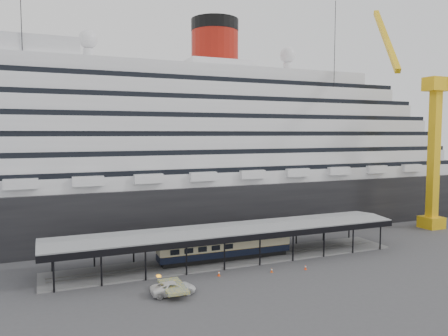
# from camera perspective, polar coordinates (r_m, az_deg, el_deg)

# --- Properties ---
(ground) EXTENTS (200.00, 200.00, 0.00)m
(ground) POSITION_cam_1_polar(r_m,az_deg,el_deg) (65.44, 2.77, -13.07)
(ground) COLOR #3E3E41
(ground) RESTS_ON ground
(cruise_ship) EXTENTS (130.00, 30.00, 43.90)m
(cruise_ship) POSITION_cam_1_polar(r_m,az_deg,el_deg) (92.28, -5.79, 3.63)
(cruise_ship) COLOR black
(cruise_ship) RESTS_ON ground
(platform_canopy) EXTENTS (56.00, 9.18, 5.30)m
(platform_canopy) POSITION_cam_1_polar(r_m,az_deg,el_deg) (69.15, 0.96, -10.06)
(platform_canopy) COLOR slate
(platform_canopy) RESTS_ON ground
(crane_yellow) EXTENTS (23.83, 18.78, 47.60)m
(crane_yellow) POSITION_cam_1_polar(r_m,az_deg,el_deg) (99.71, 25.22, 4.21)
(crane_yellow) COLOR yellow
(crane_yellow) RESTS_ON ground
(port_truck) EXTENTS (5.65, 2.71, 1.56)m
(port_truck) POSITION_cam_1_polar(r_m,az_deg,el_deg) (56.11, -6.64, -15.31)
(port_truck) COLOR silver
(port_truck) RESTS_ON ground
(pullman_carriage) EXTENTS (21.36, 3.04, 20.94)m
(pullman_carriage) POSITION_cam_1_polar(r_m,az_deg,el_deg) (68.71, 0.18, -9.99)
(pullman_carriage) COLOR black
(pullman_carriage) RESTS_ON ground
(traffic_cone_left) EXTENTS (0.50, 0.50, 0.77)m
(traffic_cone_left) POSITION_cam_1_polar(r_m,az_deg,el_deg) (62.42, -0.68, -13.58)
(traffic_cone_left) COLOR #F1470D
(traffic_cone_left) RESTS_ON ground
(traffic_cone_mid) EXTENTS (0.42, 0.42, 0.68)m
(traffic_cone_mid) POSITION_cam_1_polar(r_m,az_deg,el_deg) (64.28, 6.25, -13.11)
(traffic_cone_mid) COLOR #E7510C
(traffic_cone_mid) RESTS_ON ground
(traffic_cone_right) EXTENTS (0.45, 0.45, 0.72)m
(traffic_cone_right) POSITION_cam_1_polar(r_m,az_deg,el_deg) (66.20, 10.59, -12.62)
(traffic_cone_right) COLOR #F1370D
(traffic_cone_right) RESTS_ON ground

